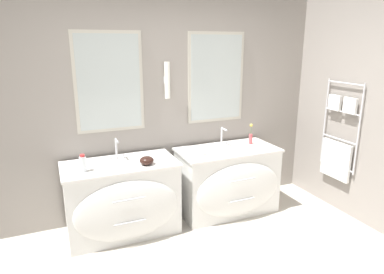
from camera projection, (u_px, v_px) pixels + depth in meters
name	position (u px, v px, depth m)	size (l,w,h in m)	color
wall_back	(159.00, 104.00, 3.96)	(5.61, 0.14, 2.60)	gray
wall_right	(358.00, 108.00, 3.85)	(0.13, 3.64, 2.60)	gray
vanity_left	(123.00, 199.00, 3.62)	(1.18, 0.67, 0.79)	white
vanity_right	(228.00, 181.00, 4.10)	(1.18, 0.67, 0.79)	white
faucet_left	(117.00, 149.00, 3.65)	(0.17, 0.14, 0.23)	silver
faucet_right	(222.00, 137.00, 4.13)	(0.17, 0.14, 0.23)	silver
toiletry_bottle	(83.00, 164.00, 3.30)	(0.07, 0.07, 0.17)	silver
amenity_bowl	(147.00, 161.00, 3.50)	(0.15, 0.15, 0.09)	black
flower_vase	(251.00, 136.00, 4.21)	(0.04, 0.04, 0.26)	#CC4C51
soap_dish	(205.00, 155.00, 3.77)	(0.09, 0.07, 0.04)	white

